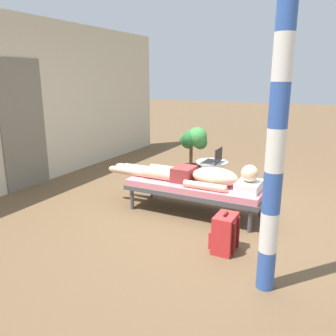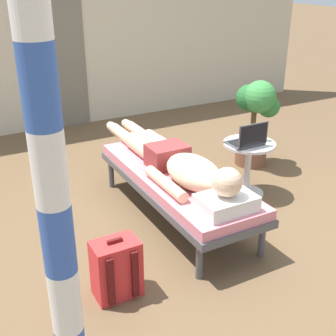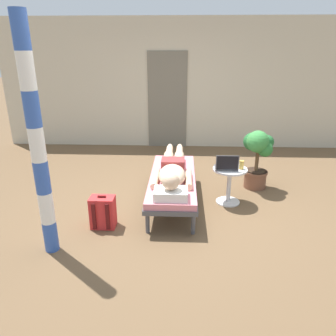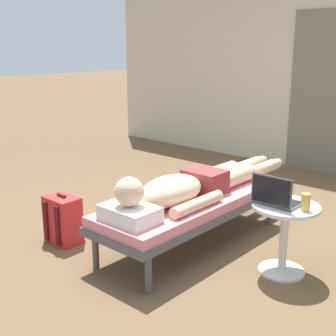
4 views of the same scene
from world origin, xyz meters
The scene contains 11 objects.
ground_plane centered at (0.00, 0.00, 0.00)m, with size 40.00×40.00×0.00m, color brown.
house_wall_back centered at (-0.13, 3.07, 1.35)m, with size 7.60×0.20×2.70m, color beige.
house_door_panel centered at (-0.33, 2.96, 1.02)m, with size 0.84×0.03×2.04m, color #6D6759.
lounge_chair centered at (-0.13, 0.10, 0.35)m, with size 0.65×1.82×0.42m.
person_reclining centered at (-0.13, 0.07, 0.52)m, with size 0.53×2.17×0.32m.
side_table centered at (0.67, 0.15, 0.36)m, with size 0.48×0.48×0.52m.
laptop centered at (0.61, 0.10, 0.58)m, with size 0.31×0.24×0.23m.
drink_glass centered at (0.82, 0.14, 0.58)m, with size 0.06×0.06×0.12m, color gold.
backpack centered at (-0.96, -0.59, 0.20)m, with size 0.30×0.26×0.42m.
potted_plant centered at (1.16, 0.68, 0.59)m, with size 0.47×0.49×0.96m.
porch_post centered at (-1.42, -1.11, 1.21)m, with size 0.15×0.15×2.43m.
Camera 3 is at (-0.00, -4.09, 2.11)m, focal length 34.57 mm.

